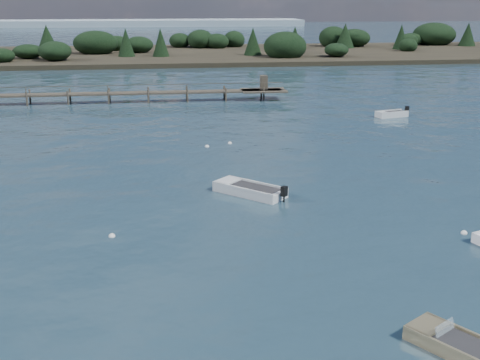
{
  "coord_description": "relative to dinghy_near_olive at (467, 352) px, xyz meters",
  "views": [
    {
      "loc": [
        -7.67,
        -18.93,
        11.15
      ],
      "look_at": [
        -3.26,
        14.0,
        1.0
      ],
      "focal_mm": 45.0,
      "sensor_mm": 36.0,
      "label": 1
    }
  ],
  "objects": [
    {
      "name": "dinghy_mid_grey",
      "position": [
        -4.52,
        17.4,
        0.03
      ],
      "size": [
        4.24,
        4.18,
        1.19
      ],
      "color": "silver",
      "rests_on": "ground"
    },
    {
      "name": "buoy_e",
      "position": [
        -4.17,
        30.26,
        -0.14
      ],
      "size": [
        0.32,
        0.32,
        0.32
      ],
      "primitive_type": "sphere",
      "color": "white",
      "rests_on": "ground"
    },
    {
      "name": "tender_far_grey_b",
      "position": [
        12.66,
        39.17,
        0.03
      ],
      "size": [
        3.52,
        1.94,
        1.18
      ],
      "color": "silver",
      "rests_on": "ground"
    },
    {
      "name": "buoy_b",
      "position": [
        5.03,
        9.93,
        -0.14
      ],
      "size": [
        0.32,
        0.32,
        0.32
      ],
      "primitive_type": "sphere",
      "color": "white",
      "rests_on": "ground"
    },
    {
      "name": "ground",
      "position": [
        -1.88,
        63.07,
        -0.14
      ],
      "size": [
        400.0,
        400.0,
        0.0
      ],
      "primitive_type": "plane",
      "color": "#182B38",
      "rests_on": "ground"
    },
    {
      "name": "buoy_c",
      "position": [
        -12.12,
        11.83,
        -0.14
      ],
      "size": [
        0.32,
        0.32,
        0.32
      ],
      "primitive_type": "sphere",
      "color": "white",
      "rests_on": "ground"
    },
    {
      "name": "buoy_extra_a",
      "position": [
        -6.06,
        29.4,
        -0.14
      ],
      "size": [
        0.32,
        0.32,
        0.32
      ],
      "primitive_type": "sphere",
      "color": "white",
      "rests_on": "ground"
    },
    {
      "name": "far_headland",
      "position": [
        23.12,
        103.07,
        1.83
      ],
      "size": [
        190.0,
        40.0,
        5.8
      ],
      "color": "black",
      "rests_on": "ground"
    },
    {
      "name": "dinghy_near_olive",
      "position": [
        0.0,
        0.0,
        0.0
      ],
      "size": [
        3.38,
        4.1,
        1.04
      ],
      "color": "#71684B",
      "rests_on": "ground"
    },
    {
      "name": "jetty",
      "position": [
        -23.62,
        51.07,
        0.85
      ],
      "size": [
        64.5,
        3.2,
        3.4
      ],
      "color": "#453E32",
      "rests_on": "ground"
    }
  ]
}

